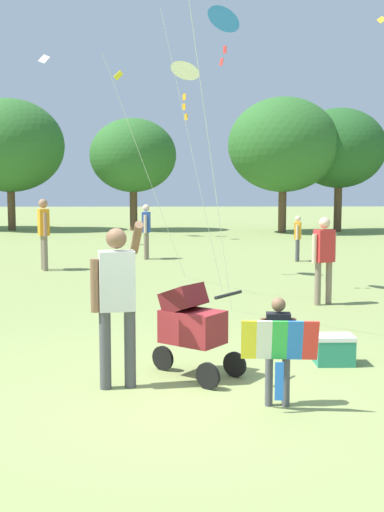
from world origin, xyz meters
TOP-DOWN VIEW (x-y plane):
  - ground_plane at (0.00, 0.00)m, footprint 120.00×120.00m
  - treeline_distant at (-0.27, 24.19)m, footprint 39.01×7.50m
  - child_with_butterfly_kite at (0.88, -0.35)m, footprint 0.71×0.36m
  - person_adult_flyer at (-0.69, 0.27)m, footprint 0.55×0.57m
  - stroller at (0.08, 0.65)m, footprint 1.04×0.91m
  - kite_orange_delta at (0.10, 8.33)m, footprint 1.99×3.07m
  - kite_green_novelty at (0.81, 6.25)m, footprint 1.60×1.77m
  - person_red_shirt at (3.28, 11.41)m, footprint 0.24×0.39m
  - person_couple_left at (2.51, 4.88)m, footprint 0.46×0.33m
  - person_kid_running at (-0.97, 12.03)m, footprint 0.24×0.50m
  - person_back_turned at (-3.40, 9.65)m, footprint 0.36×0.54m
  - cooler_box at (1.77, 1.09)m, footprint 0.45×0.33m

SIDE VIEW (x-z plane):
  - ground_plane at x=0.00m, z-range 0.00..0.00m
  - cooler_box at x=1.77m, z-range 0.00..0.35m
  - stroller at x=0.08m, z-range 0.09..1.12m
  - child_with_butterfly_kite at x=0.88m, z-range 0.10..1.15m
  - person_red_shirt at x=3.28m, z-range 0.11..1.38m
  - person_couple_left at x=2.51m, z-range 0.14..1.69m
  - person_kid_running at x=-0.97m, z-range 0.14..1.72m
  - person_adult_flyer at x=-0.69m, z-range 0.13..1.87m
  - person_back_turned at x=-3.40m, z-range 0.16..1.94m
  - treeline_distant at x=-0.27m, z-range 0.67..6.84m
  - kite_orange_delta at x=0.10m, z-range 2.18..7.03m
  - kite_green_novelty at x=0.81m, z-range 2.46..7.93m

